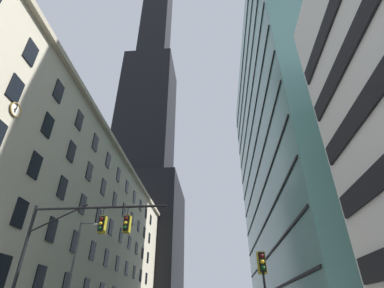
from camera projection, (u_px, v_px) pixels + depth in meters
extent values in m
cube|color=#B2A88E|center=(63.00, 229.00, 43.01)|extent=(15.34, 69.63, 25.11)
cube|color=#9E937A|center=(124.00, 158.00, 48.58)|extent=(0.70, 69.63, 0.60)
cube|color=black|center=(1.00, 271.00, 20.28)|extent=(0.14, 1.40, 2.20)
cube|color=black|center=(39.00, 279.00, 24.54)|extent=(0.14, 1.40, 2.20)
cube|color=black|center=(66.00, 285.00, 28.81)|extent=(0.14, 1.40, 2.20)
cube|color=black|center=(20.00, 213.00, 22.46)|extent=(0.14, 1.40, 2.20)
cube|color=black|center=(52.00, 230.00, 26.72)|extent=(0.14, 1.40, 2.20)
cube|color=black|center=(75.00, 242.00, 30.98)|extent=(0.14, 1.40, 2.20)
cube|color=black|center=(93.00, 251.00, 35.24)|extent=(0.14, 1.40, 2.20)
cube|color=black|center=(106.00, 258.00, 39.51)|extent=(0.14, 1.40, 2.20)
cube|color=black|center=(117.00, 264.00, 43.77)|extent=(0.14, 1.40, 2.20)
cube|color=black|center=(127.00, 268.00, 48.03)|extent=(0.14, 1.40, 2.20)
cube|color=black|center=(134.00, 272.00, 52.29)|extent=(0.14, 1.40, 2.20)
cube|color=black|center=(141.00, 276.00, 56.56)|extent=(0.14, 1.40, 2.20)
cube|color=black|center=(146.00, 279.00, 60.82)|extent=(0.14, 1.40, 2.20)
cube|color=black|center=(35.00, 165.00, 24.63)|extent=(0.14, 1.40, 2.20)
cube|color=black|center=(62.00, 188.00, 28.89)|extent=(0.14, 1.40, 2.20)
cube|color=black|center=(83.00, 204.00, 33.16)|extent=(0.14, 1.40, 2.20)
cube|color=black|center=(98.00, 217.00, 37.42)|extent=(0.14, 1.40, 2.20)
cube|color=black|center=(111.00, 227.00, 41.68)|extent=(0.14, 1.40, 2.20)
cube|color=black|center=(121.00, 236.00, 45.94)|extent=(0.14, 1.40, 2.20)
cube|color=black|center=(129.00, 243.00, 50.21)|extent=(0.14, 1.40, 2.20)
cube|color=black|center=(136.00, 248.00, 54.47)|extent=(0.14, 1.40, 2.20)
cube|color=black|center=(143.00, 253.00, 58.73)|extent=(0.14, 1.40, 2.20)
cube|color=black|center=(148.00, 258.00, 62.99)|extent=(0.14, 1.40, 2.20)
cube|color=black|center=(15.00, 89.00, 22.54)|extent=(0.14, 1.40, 2.20)
cube|color=black|center=(48.00, 125.00, 26.81)|extent=(0.14, 1.40, 2.20)
cube|color=black|center=(71.00, 152.00, 31.07)|extent=(0.14, 1.40, 2.20)
cube|color=black|center=(89.00, 172.00, 35.33)|extent=(0.14, 1.40, 2.20)
cube|color=black|center=(103.00, 187.00, 39.59)|extent=(0.14, 1.40, 2.20)
cube|color=black|center=(115.00, 200.00, 43.86)|extent=(0.14, 1.40, 2.20)
cube|color=black|center=(124.00, 210.00, 48.12)|extent=(0.14, 1.40, 2.20)
cube|color=black|center=(132.00, 219.00, 52.38)|extent=(0.14, 1.40, 2.20)
cube|color=black|center=(139.00, 226.00, 56.64)|extent=(0.14, 1.40, 2.20)
cube|color=black|center=(144.00, 233.00, 60.91)|extent=(0.14, 1.40, 2.20)
cube|color=black|center=(149.00, 238.00, 65.17)|extent=(0.14, 1.40, 2.20)
cube|color=black|center=(31.00, 52.00, 24.72)|extent=(0.14, 1.40, 2.20)
cube|color=black|center=(59.00, 91.00, 28.98)|extent=(0.14, 1.40, 2.20)
cube|color=black|center=(79.00, 120.00, 33.24)|extent=(0.14, 1.40, 2.20)
cube|color=black|center=(95.00, 143.00, 37.50)|extent=(0.14, 1.40, 2.20)
cube|color=black|center=(108.00, 160.00, 41.77)|extent=(0.14, 1.40, 2.20)
cube|color=black|center=(118.00, 175.00, 46.03)|extent=(0.14, 1.40, 2.20)
cube|color=black|center=(127.00, 187.00, 50.29)|extent=(0.14, 1.40, 2.20)
cube|color=black|center=(134.00, 197.00, 54.56)|extent=(0.14, 1.40, 2.20)
cube|color=black|center=(141.00, 206.00, 58.82)|extent=(0.14, 1.40, 2.20)
cube|color=black|center=(146.00, 213.00, 63.08)|extent=(0.14, 1.40, 2.20)
cube|color=black|center=(151.00, 220.00, 67.34)|extent=(0.14, 1.40, 2.20)
torus|color=olive|center=(16.00, 110.00, 22.39)|extent=(0.11, 1.21, 1.21)
cylinder|color=silver|center=(15.00, 110.00, 22.40)|extent=(0.05, 1.05, 1.05)
cube|color=black|center=(15.00, 110.00, 22.28)|extent=(0.03, 0.20, 0.31)
cube|color=black|center=(17.00, 107.00, 22.51)|extent=(0.03, 0.06, 0.46)
cube|color=black|center=(134.00, 247.00, 85.71)|extent=(27.28, 27.28, 38.49)
cube|color=black|center=(147.00, 119.00, 110.17)|extent=(19.09, 19.09, 55.98)
cube|color=black|center=(157.00, 17.00, 142.77)|extent=(12.27, 12.27, 69.98)
cube|color=black|center=(366.00, 102.00, 12.10)|extent=(0.16, 9.63, 1.10)
cube|color=black|center=(346.00, 53.00, 13.65)|extent=(0.16, 9.63, 1.10)
cube|color=black|center=(331.00, 14.00, 15.21)|extent=(0.16, 9.63, 1.10)
cube|color=slate|center=(313.00, 152.00, 46.03)|extent=(19.06, 43.62, 47.84)
cube|color=black|center=(267.00, 258.00, 38.47)|extent=(0.12, 42.62, 0.24)
cube|color=black|center=(263.00, 228.00, 40.54)|extent=(0.12, 42.62, 0.24)
cube|color=black|center=(259.00, 201.00, 42.62)|extent=(0.12, 42.62, 0.24)
cube|color=black|center=(256.00, 177.00, 44.69)|extent=(0.12, 42.62, 0.24)
cube|color=black|center=(253.00, 154.00, 46.76)|extent=(0.12, 42.62, 0.24)
cube|color=black|center=(251.00, 134.00, 48.83)|extent=(0.12, 42.62, 0.24)
cube|color=black|center=(248.00, 115.00, 50.90)|extent=(0.12, 42.62, 0.24)
cube|color=black|center=(246.00, 98.00, 52.97)|extent=(0.12, 42.62, 0.24)
cube|color=black|center=(244.00, 82.00, 55.04)|extent=(0.12, 42.62, 0.24)
cube|color=black|center=(242.00, 67.00, 57.11)|extent=(0.12, 42.62, 0.24)
cylinder|color=black|center=(20.00, 266.00, 16.70)|extent=(0.20, 0.20, 7.26)
cylinder|color=black|center=(100.00, 208.00, 18.14)|extent=(8.50, 0.14, 0.14)
cylinder|color=black|center=(59.00, 218.00, 18.01)|extent=(3.49, 0.10, 1.75)
cylinder|color=black|center=(103.00, 212.00, 17.96)|extent=(0.04, 0.04, 0.60)
cube|color=black|center=(102.00, 224.00, 17.58)|extent=(0.30, 0.30, 0.90)
cube|color=olive|center=(103.00, 225.00, 17.72)|extent=(0.40, 0.40, 1.04)
sphere|color=#450808|center=(101.00, 219.00, 17.58)|extent=(0.20, 0.20, 0.20)
sphere|color=yellow|center=(101.00, 223.00, 17.44)|extent=(0.20, 0.20, 0.20)
sphere|color=#083D10|center=(100.00, 228.00, 17.29)|extent=(0.20, 0.20, 0.20)
cylinder|color=black|center=(128.00, 211.00, 17.85)|extent=(0.04, 0.04, 0.60)
cube|color=black|center=(126.00, 223.00, 17.46)|extent=(0.30, 0.30, 0.90)
cube|color=olive|center=(127.00, 224.00, 17.61)|extent=(0.40, 0.40, 1.04)
sphere|color=#450808|center=(126.00, 218.00, 17.47)|extent=(0.20, 0.20, 0.20)
sphere|color=yellow|center=(126.00, 223.00, 17.33)|extent=(0.20, 0.20, 0.20)
sphere|color=#083D10|center=(125.00, 227.00, 17.18)|extent=(0.20, 0.20, 0.20)
cube|color=black|center=(262.00, 262.00, 14.41)|extent=(0.30, 0.30, 0.90)
cube|color=olive|center=(262.00, 263.00, 14.56)|extent=(0.40, 0.40, 1.04)
sphere|color=#450808|center=(262.00, 256.00, 14.42)|extent=(0.20, 0.20, 0.20)
sphere|color=yellow|center=(262.00, 262.00, 14.28)|extent=(0.20, 0.20, 0.20)
sphere|color=#083D10|center=(263.00, 268.00, 14.13)|extent=(0.20, 0.20, 0.20)
cylinder|color=#47474C|center=(71.00, 272.00, 25.04)|extent=(0.18, 0.18, 8.82)
cylinder|color=#47474C|center=(89.00, 224.00, 27.20)|extent=(1.50, 0.10, 0.10)
ellipsoid|color=#EFE5C6|center=(96.00, 224.00, 27.09)|extent=(0.56, 0.32, 0.24)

